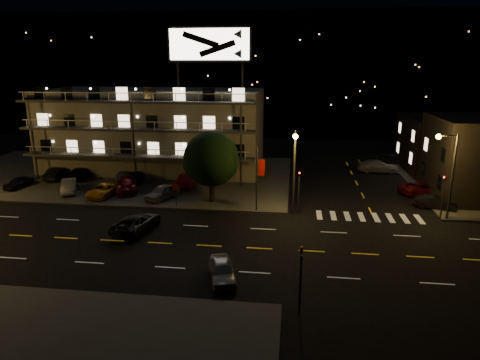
# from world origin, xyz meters

# --- Properties ---
(ground) EXTENTS (140.00, 140.00, 0.00)m
(ground) POSITION_xyz_m (0.00, 0.00, 0.00)
(ground) COLOR black
(ground) RESTS_ON ground
(curb_nw) EXTENTS (44.00, 24.00, 0.15)m
(curb_nw) POSITION_xyz_m (-14.00, 20.00, 0.07)
(curb_nw) COLOR #393937
(curb_nw) RESTS_ON ground
(motel) EXTENTS (28.00, 13.80, 18.10)m
(motel) POSITION_xyz_m (-9.94, 23.88, 5.34)
(motel) COLOR gray
(motel) RESTS_ON ground
(side_bldg_back) EXTENTS (14.06, 12.00, 7.00)m
(side_bldg_back) POSITION_xyz_m (29.99, 28.00, 3.50)
(side_bldg_back) COLOR black
(side_bldg_back) RESTS_ON ground
(hill_backdrop) EXTENTS (120.00, 25.00, 24.00)m
(hill_backdrop) POSITION_xyz_m (-5.94, 68.78, 11.55)
(hill_backdrop) COLOR black
(hill_backdrop) RESTS_ON ground
(streetlight_nc) EXTENTS (0.44, 1.92, 8.00)m
(streetlight_nc) POSITION_xyz_m (8.50, 7.94, 4.96)
(streetlight_nc) COLOR #2D2D30
(streetlight_nc) RESTS_ON ground
(streetlight_ne) EXTENTS (1.92, 0.44, 8.00)m
(streetlight_ne) POSITION_xyz_m (22.14, 8.30, 4.96)
(streetlight_ne) COLOR #2D2D30
(streetlight_ne) RESTS_ON ground
(signal_nw) EXTENTS (0.20, 0.27, 4.60)m
(signal_nw) POSITION_xyz_m (9.00, 8.50, 2.57)
(signal_nw) COLOR #2D2D30
(signal_nw) RESTS_ON ground
(signal_sw) EXTENTS (0.20, 0.27, 4.60)m
(signal_sw) POSITION_xyz_m (9.00, -8.50, 2.57)
(signal_sw) COLOR #2D2D30
(signal_sw) RESTS_ON ground
(signal_ne) EXTENTS (0.27, 0.20, 4.60)m
(signal_ne) POSITION_xyz_m (22.00, 8.50, 2.57)
(signal_ne) COLOR #2D2D30
(signal_ne) RESTS_ON ground
(banner_north) EXTENTS (0.83, 0.16, 6.40)m
(banner_north) POSITION_xyz_m (5.09, 8.40, 3.43)
(banner_north) COLOR #2D2D30
(banner_north) RESTS_ON ground
(stop_sign) EXTENTS (0.91, 0.11, 2.61)m
(stop_sign) POSITION_xyz_m (-3.00, 8.57, 1.71)
(stop_sign) COLOR #2D2D30
(stop_sign) RESTS_ON ground
(tree) EXTENTS (5.76, 5.55, 7.26)m
(tree) POSITION_xyz_m (0.17, 10.50, 4.46)
(tree) COLOR black
(tree) RESTS_ON curb_nw
(lot_car_0) EXTENTS (2.03, 3.83, 1.24)m
(lot_car_0) POSITION_xyz_m (-22.55, 12.57, 0.77)
(lot_car_0) COLOR black
(lot_car_0) RESTS_ON curb_nw
(lot_car_1) EXTENTS (3.14, 4.53, 1.41)m
(lot_car_1) POSITION_xyz_m (-15.91, 11.65, 0.86)
(lot_car_1) COLOR gray
(lot_car_1) RESTS_ON curb_nw
(lot_car_2) EXTENTS (2.71, 4.90, 1.30)m
(lot_car_2) POSITION_xyz_m (-11.57, 10.84, 0.80)
(lot_car_2) COLOR orange
(lot_car_2) RESTS_ON curb_nw
(lot_car_3) EXTENTS (3.80, 5.72, 1.54)m
(lot_car_3) POSITION_xyz_m (-9.79, 12.93, 0.92)
(lot_car_3) COLOR #620E12
(lot_car_3) RESTS_ON curb_nw
(lot_car_4) EXTENTS (3.29, 4.57, 1.45)m
(lot_car_4) POSITION_xyz_m (-5.09, 10.81, 0.87)
(lot_car_4) COLOR gray
(lot_car_4) RESTS_ON curb_nw
(lot_car_5) EXTENTS (1.66, 4.54, 1.49)m
(lot_car_5) POSITION_xyz_m (-19.98, 16.69, 0.89)
(lot_car_5) COLOR black
(lot_car_5) RESTS_ON curb_nw
(lot_car_6) EXTENTS (3.21, 5.20, 1.34)m
(lot_car_6) POSITION_xyz_m (-17.59, 17.44, 0.82)
(lot_car_6) COLOR black
(lot_car_6) RESTS_ON curb_nw
(lot_car_7) EXTENTS (3.64, 5.50, 1.48)m
(lot_car_7) POSITION_xyz_m (-11.25, 15.85, 0.89)
(lot_car_7) COLOR gray
(lot_car_7) RESTS_ON curb_nw
(lot_car_8) EXTENTS (2.31, 4.13, 1.33)m
(lot_car_8) POSITION_xyz_m (-10.09, 16.81, 0.81)
(lot_car_8) COLOR black
(lot_car_8) RESTS_ON curb_nw
(lot_car_9) EXTENTS (1.83, 4.65, 1.51)m
(lot_car_9) POSITION_xyz_m (-3.52, 15.59, 0.90)
(lot_car_9) COLOR #620E12
(lot_car_9) RESTS_ON curb_nw
(side_car_0) EXTENTS (4.11, 2.67, 1.28)m
(side_car_0) POSITION_xyz_m (22.40, 11.40, 0.64)
(side_car_0) COLOR black
(side_car_0) RESTS_ON ground
(side_car_1) EXTENTS (5.60, 3.83, 1.42)m
(side_car_1) POSITION_xyz_m (22.48, 16.25, 0.71)
(side_car_1) COLOR #620E12
(side_car_1) RESTS_ON ground
(side_car_2) EXTENTS (5.34, 2.21, 1.54)m
(side_car_2) POSITION_xyz_m (19.45, 25.72, 0.77)
(side_car_2) COLOR gray
(side_car_2) RESTS_ON ground
(side_car_3) EXTENTS (4.16, 2.02, 1.37)m
(side_car_3) POSITION_xyz_m (22.13, 30.95, 0.68)
(side_car_3) COLOR black
(side_car_3) RESTS_ON ground
(road_car_east) EXTENTS (2.65, 4.34, 1.38)m
(road_car_east) POSITION_xyz_m (3.94, -5.26, 0.69)
(road_car_east) COLOR gray
(road_car_east) RESTS_ON ground
(road_car_west) EXTENTS (3.34, 5.77, 1.51)m
(road_car_west) POSITION_xyz_m (-4.73, 2.24, 0.76)
(road_car_west) COLOR black
(road_car_west) RESTS_ON ground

